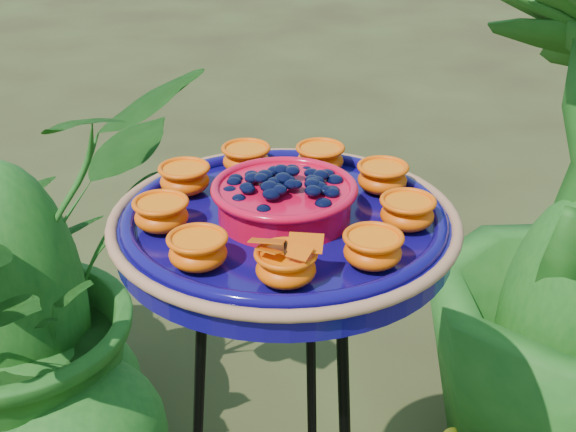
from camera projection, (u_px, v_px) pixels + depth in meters
The scene contains 2 objects.
feeder_dish at pixel (284, 219), 0.95m from camera, with size 0.48×0.48×0.09m.
shrub_back_left at pixel (12, 280), 1.61m from camera, with size 0.75×0.65×0.83m, color #164C14.
Camera 1 is at (0.11, -0.69, 1.27)m, focal length 50.00 mm.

